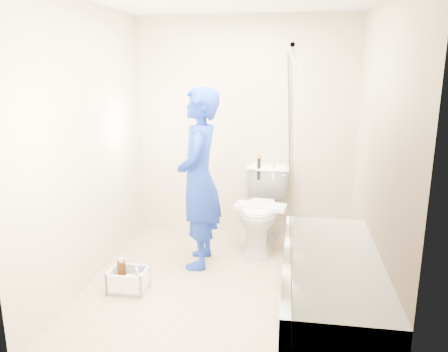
% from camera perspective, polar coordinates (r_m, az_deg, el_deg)
% --- Properties ---
extents(floor, '(2.60, 2.60, 0.00)m').
position_cam_1_polar(floor, '(3.96, 0.31, -13.85)').
color(floor, tan).
rests_on(floor, ground).
extents(wall_back, '(2.40, 0.02, 2.40)m').
position_cam_1_polar(wall_back, '(4.84, 2.76, 6.23)').
color(wall_back, '#C3BC96').
rests_on(wall_back, ground).
extents(wall_front, '(2.40, 0.02, 2.40)m').
position_cam_1_polar(wall_front, '(2.32, -4.69, -2.28)').
color(wall_front, '#C3BC96').
rests_on(wall_front, ground).
extents(wall_left, '(0.02, 2.60, 2.40)m').
position_cam_1_polar(wall_left, '(3.93, -17.25, 3.84)').
color(wall_left, '#C3BC96').
rests_on(wall_left, ground).
extents(wall_right, '(0.02, 2.60, 2.40)m').
position_cam_1_polar(wall_right, '(3.58, 19.68, 2.72)').
color(wall_right, '#C3BC96').
rests_on(wall_right, ground).
extents(bathtub, '(0.70, 1.75, 0.50)m').
position_cam_1_polar(bathtub, '(3.44, 13.71, -13.85)').
color(bathtub, white).
rests_on(bathtub, ground).
extents(curtain_rod, '(0.02, 1.90, 0.02)m').
position_cam_1_polar(curtain_rod, '(3.04, 9.15, 15.71)').
color(curtain_rod, silver).
rests_on(curtain_rod, wall_back).
extents(shower_curtain, '(0.06, 1.75, 1.80)m').
position_cam_1_polar(shower_curtain, '(3.15, 8.50, -1.45)').
color(shower_curtain, white).
rests_on(shower_curtain, curtain_rod).
extents(toilet, '(0.55, 0.86, 0.83)m').
position_cam_1_polar(toilet, '(4.57, 5.06, -4.35)').
color(toilet, white).
rests_on(toilet, ground).
extents(tank_lid, '(0.53, 0.27, 0.04)m').
position_cam_1_polar(tank_lid, '(4.43, 4.77, -3.99)').
color(tank_lid, white).
rests_on(tank_lid, toilet).
extents(tank_internals, '(0.20, 0.07, 0.27)m').
position_cam_1_polar(tank_internals, '(4.69, 5.07, 1.22)').
color(tank_internals, black).
rests_on(tank_internals, toilet).
extents(plumber, '(0.46, 0.65, 1.69)m').
position_cam_1_polar(plumber, '(4.06, -3.28, -0.40)').
color(plumber, '#0F1896').
rests_on(plumber, ground).
extents(cleaning_caddy, '(0.32, 0.25, 0.24)m').
position_cam_1_polar(cleaning_caddy, '(3.90, -12.23, -13.22)').
color(cleaning_caddy, white).
rests_on(cleaning_caddy, ground).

